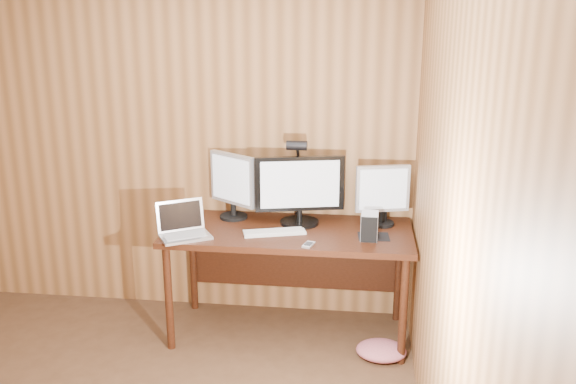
% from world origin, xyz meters
% --- Properties ---
extents(room_shell, '(4.00, 4.00, 4.00)m').
position_xyz_m(room_shell, '(0.00, 0.00, 1.25)').
color(room_shell, '#4D311D').
rests_on(room_shell, ground).
extents(desk, '(1.60, 0.70, 0.75)m').
position_xyz_m(desk, '(0.93, 1.70, 0.63)').
color(desk, '#33160A').
rests_on(desk, floor).
extents(monitor_center, '(0.59, 0.26, 0.46)m').
position_xyz_m(monitor_center, '(0.99, 1.76, 0.99)').
color(monitor_center, black).
rests_on(monitor_center, desk).
extents(monitor_left, '(0.35, 0.26, 0.45)m').
position_xyz_m(monitor_left, '(0.52, 1.82, 0.99)').
color(monitor_left, black).
rests_on(monitor_left, desk).
extents(monitor_right, '(0.36, 0.17, 0.41)m').
position_xyz_m(monitor_right, '(1.53, 1.80, 0.97)').
color(monitor_right, black).
rests_on(monitor_right, desk).
extents(laptop, '(0.38, 0.36, 0.22)m').
position_xyz_m(laptop, '(0.28, 1.44, 0.80)').
color(laptop, silver).
rests_on(laptop, desk).
extents(keyboard, '(0.41, 0.23, 0.02)m').
position_xyz_m(keyboard, '(0.85, 1.55, 0.76)').
color(keyboard, white).
rests_on(keyboard, desk).
extents(mousepad, '(0.20, 0.17, 0.00)m').
position_xyz_m(mousepad, '(1.48, 1.56, 0.75)').
color(mousepad, black).
rests_on(mousepad, desk).
extents(mouse, '(0.07, 0.11, 0.04)m').
position_xyz_m(mouse, '(1.48, 1.56, 0.77)').
color(mouse, black).
rests_on(mouse, mousepad).
extents(hard_drive, '(0.11, 0.16, 0.17)m').
position_xyz_m(hard_drive, '(1.45, 1.52, 0.83)').
color(hard_drive, silver).
rests_on(hard_drive, desk).
extents(phone, '(0.08, 0.11, 0.01)m').
position_xyz_m(phone, '(1.08, 1.35, 0.76)').
color(phone, silver).
rests_on(phone, desk).
extents(speaker, '(0.05, 0.05, 0.12)m').
position_xyz_m(speaker, '(1.54, 1.84, 0.81)').
color(speaker, black).
rests_on(speaker, desk).
extents(desk_lamp, '(0.14, 0.19, 0.59)m').
position_xyz_m(desk_lamp, '(0.96, 1.86, 1.12)').
color(desk_lamp, black).
rests_on(desk_lamp, desk).
extents(fabric_pile, '(0.38, 0.33, 0.10)m').
position_xyz_m(fabric_pile, '(1.55, 1.38, 0.05)').
color(fabric_pile, '#BC5B66').
rests_on(fabric_pile, floor).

